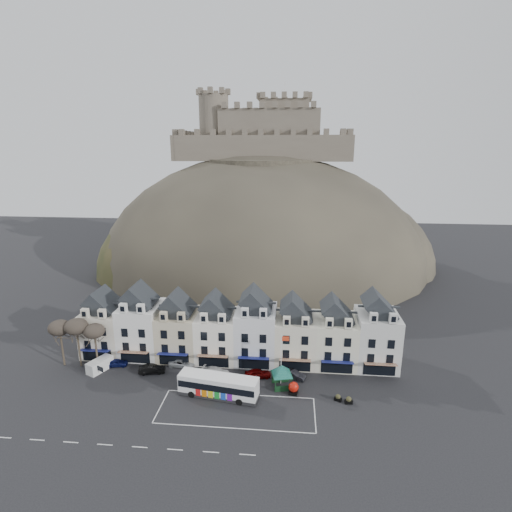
{
  "coord_description": "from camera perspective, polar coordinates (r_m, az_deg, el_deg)",
  "views": [
    {
      "loc": [
        9.29,
        -46.9,
        36.16
      ],
      "look_at": [
        2.63,
        24.0,
        16.45
      ],
      "focal_mm": 28.0,
      "sensor_mm": 36.0,
      "label": 1
    }
  ],
  "objects": [
    {
      "name": "bus",
      "position": [
        62.49,
        -5.39,
        -17.89
      ],
      "size": [
        12.23,
        4.59,
        3.37
      ],
      "rotation": [
        0.0,
        0.0,
        -0.16
      ],
      "color": "#262628",
      "rests_on": "ground"
    },
    {
      "name": "planter_west",
      "position": [
        63.23,
        11.63,
        -19.22
      ],
      "size": [
        1.17,
        0.92,
        1.05
      ],
      "rotation": [
        0.0,
        0.0,
        -0.43
      ],
      "color": "black",
      "rests_on": "ground"
    },
    {
      "name": "car_maroon",
      "position": [
        67.07,
        0.26,
        -16.43
      ],
      "size": [
        4.49,
        2.61,
        1.43
      ],
      "primitive_type": "imported",
      "rotation": [
        0.0,
        0.0,
        1.8
      ],
      "color": "#620605",
      "rests_on": "ground"
    },
    {
      "name": "townhouse_terrace",
      "position": [
        70.63,
        -2.66,
        -10.46
      ],
      "size": [
        54.4,
        9.35,
        11.8
      ],
      "color": "silver",
      "rests_on": "ground"
    },
    {
      "name": "tree_left_near",
      "position": [
        72.2,
        -22.12,
        -9.95
      ],
      "size": [
        3.43,
        3.43,
        7.84
      ],
      "color": "#382D23",
      "rests_on": "ground"
    },
    {
      "name": "white_van",
      "position": [
        73.52,
        -21.41,
        -14.29
      ],
      "size": [
        3.44,
        4.64,
        1.94
      ],
      "rotation": [
        0.0,
        0.0,
        -0.43
      ],
      "color": "white",
      "rests_on": "ground"
    },
    {
      "name": "castle_hill",
      "position": [
        121.59,
        1.34,
        -1.78
      ],
      "size": [
        100.0,
        76.0,
        68.0
      ],
      "color": "#322E26",
      "rests_on": "ground"
    },
    {
      "name": "car_white",
      "position": [
        67.93,
        -5.74,
        -16.12
      ],
      "size": [
        4.8,
        2.51,
        1.33
      ],
      "primitive_type": "imported",
      "rotation": [
        0.0,
        0.0,
        1.42
      ],
      "color": "white",
      "rests_on": "ground"
    },
    {
      "name": "car_black",
      "position": [
        70.32,
        -14.64,
        -15.37
      ],
      "size": [
        4.47,
        2.34,
        1.4
      ],
      "primitive_type": "imported",
      "rotation": [
        0.0,
        0.0,
        1.78
      ],
      "color": "black",
      "rests_on": "ground"
    },
    {
      "name": "castle",
      "position": [
        123.21,
        1.34,
        17.34
      ],
      "size": [
        50.2,
        22.2,
        22.0
      ],
      "color": "#64594C",
      "rests_on": "ground"
    },
    {
      "name": "red_buoy",
      "position": [
        63.5,
        5.38,
        -18.25
      ],
      "size": [
        1.55,
        1.55,
        1.91
      ],
      "rotation": [
        0.0,
        0.0,
        -0.2
      ],
      "color": "black",
      "rests_on": "ground"
    },
    {
      "name": "ground",
      "position": [
        59.94,
        -5.01,
        -21.7
      ],
      "size": [
        300.0,
        300.0,
        0.0
      ],
      "primitive_type": "plane",
      "color": "black",
      "rests_on": "ground"
    },
    {
      "name": "car_navy",
      "position": [
        73.95,
        -19.34,
        -14.19
      ],
      "size": [
        4.03,
        2.25,
        1.3
      ],
      "primitive_type": "imported",
      "rotation": [
        0.0,
        0.0,
        1.77
      ],
      "color": "#0D1345",
      "rests_on": "ground"
    },
    {
      "name": "car_silver",
      "position": [
        71.16,
        -10.56,
        -14.79
      ],
      "size": [
        4.52,
        2.45,
        1.23
      ],
      "primitive_type": "imported",
      "rotation": [
        0.0,
        0.0,
        1.47
      ],
      "color": "#AEB2B6",
      "rests_on": "ground"
    },
    {
      "name": "tree_left_mid",
      "position": [
        73.32,
        -24.28,
        -9.22
      ],
      "size": [
        3.78,
        3.78,
        8.64
      ],
      "color": "#382D23",
      "rests_on": "ground"
    },
    {
      "name": "tree_left_far",
      "position": [
        74.94,
        -26.28,
        -9.21
      ],
      "size": [
        3.61,
        3.61,
        8.24
      ],
      "color": "#382D23",
      "rests_on": "ground"
    },
    {
      "name": "coach_bay_markings",
      "position": [
        60.65,
        -2.79,
        -21.15
      ],
      "size": [
        22.0,
        7.5,
        0.01
      ],
      "primitive_type": "cube",
      "color": "silver",
      "rests_on": "ground"
    },
    {
      "name": "planter_east",
      "position": [
        62.97,
        13.1,
        -19.43
      ],
      "size": [
        1.17,
        0.78,
        1.12
      ],
      "rotation": [
        0.0,
        0.0,
        0.11
      ],
      "color": "black",
      "rests_on": "ground"
    },
    {
      "name": "flagpole",
      "position": [
        63.68,
        3.71,
        -14.08
      ],
      "size": [
        1.22,
        0.14,
        8.39
      ],
      "rotation": [
        0.0,
        0.0,
        0.05
      ],
      "color": "silver",
      "rests_on": "ground"
    },
    {
      "name": "car_charcoal",
      "position": [
        67.19,
        5.36,
        -16.51
      ],
      "size": [
        4.18,
        2.79,
        1.3
      ],
      "primitive_type": "imported",
      "rotation": [
        0.0,
        0.0,
        1.18
      ],
      "color": "black",
      "rests_on": "ground"
    },
    {
      "name": "bus_shelter",
      "position": [
        63.78,
        3.73,
        -15.97
      ],
      "size": [
        5.78,
        5.78,
        3.76
      ],
      "rotation": [
        0.0,
        0.0,
        0.23
      ],
      "color": "black",
      "rests_on": "ground"
    }
  ]
}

